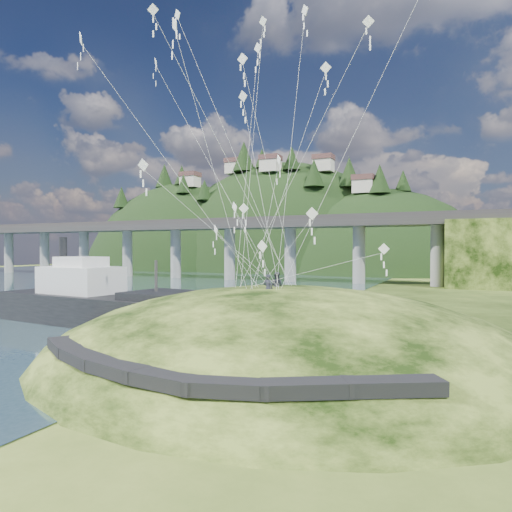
% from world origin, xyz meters
% --- Properties ---
extents(ground, '(320.00, 320.00, 0.00)m').
position_xyz_m(ground, '(0.00, 0.00, 0.00)').
color(ground, black).
rests_on(ground, ground).
extents(grass_hill, '(36.00, 32.00, 13.00)m').
position_xyz_m(grass_hill, '(8.00, 2.00, -1.50)').
color(grass_hill, black).
rests_on(grass_hill, ground).
extents(footpath, '(22.29, 5.84, 0.83)m').
position_xyz_m(footpath, '(7.46, -9.74, 2.08)').
color(footpath, black).
rests_on(footpath, ground).
extents(bridge, '(160.00, 11.00, 15.00)m').
position_xyz_m(bridge, '(-26.46, 70.07, 9.70)').
color(bridge, '#2D2B2B').
rests_on(bridge, ground).
extents(far_ridge, '(153.00, 70.00, 94.50)m').
position_xyz_m(far_ridge, '(-43.58, 122.17, -7.44)').
color(far_ridge, black).
rests_on(far_ridge, ground).
extents(work_barge, '(25.71, 9.37, 8.80)m').
position_xyz_m(work_barge, '(-13.91, 7.92, 2.20)').
color(work_barge, black).
rests_on(work_barge, ground).
extents(wooden_dock, '(13.78, 2.82, 0.98)m').
position_xyz_m(wooden_dock, '(-5.26, 4.28, 0.43)').
color(wooden_dock, '#3D2019').
rests_on(wooden_dock, ground).
extents(kite_flyers, '(1.00, 2.45, 1.97)m').
position_xyz_m(kite_flyers, '(7.29, 1.72, 5.95)').
color(kite_flyers, '#272734').
rests_on(kite_flyers, ground).
extents(kite_swarm, '(20.79, 14.52, 20.59)m').
position_xyz_m(kite_swarm, '(5.57, 1.80, 17.88)').
color(kite_swarm, white).
rests_on(kite_swarm, ground).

